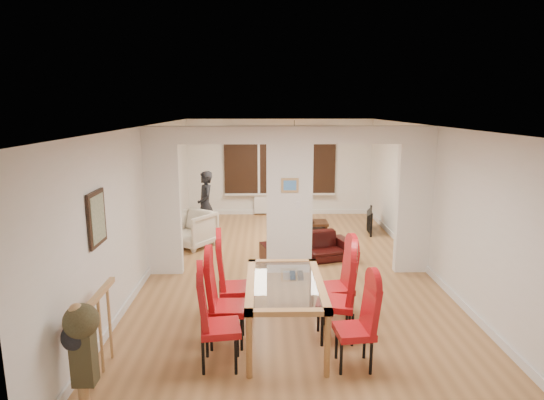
{
  "coord_description": "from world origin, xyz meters",
  "views": [
    {
      "loc": [
        -0.46,
        -7.76,
        2.93
      ],
      "look_at": [
        -0.29,
        0.6,
        1.2
      ],
      "focal_mm": 30.0,
      "sensor_mm": 36.0,
      "label": 1
    }
  ],
  "objects_px": {
    "dining_chair_lb": "(227,301)",
    "person": "(206,205)",
    "dining_chair_la": "(220,321)",
    "sofa": "(307,247)",
    "bottle": "(306,217)",
    "dining_chair_rb": "(336,296)",
    "dining_table": "(285,311)",
    "dining_chair_lc": "(236,282)",
    "dining_chair_rc": "(336,282)",
    "dining_chair_ra": "(354,325)",
    "coffee_table": "(305,227)",
    "bowl": "(310,222)",
    "television": "(367,220)",
    "armchair": "(192,229)"
  },
  "relations": [
    {
      "from": "dining_chair_lb",
      "to": "person",
      "type": "bearing_deg",
      "value": 100.02
    },
    {
      "from": "dining_chair_la",
      "to": "sofa",
      "type": "distance_m",
      "value": 3.88
    },
    {
      "from": "bottle",
      "to": "dining_chair_rb",
      "type": "bearing_deg",
      "value": -91.15
    },
    {
      "from": "dining_table",
      "to": "dining_chair_rb",
      "type": "xyz_separation_m",
      "value": [
        0.65,
        0.04,
        0.18
      ]
    },
    {
      "from": "dining_chair_lc",
      "to": "dining_chair_rc",
      "type": "xyz_separation_m",
      "value": [
        1.37,
        0.08,
        -0.05
      ]
    },
    {
      "from": "dining_chair_ra",
      "to": "coffee_table",
      "type": "height_order",
      "value": "dining_chair_ra"
    },
    {
      "from": "dining_chair_rb",
      "to": "person",
      "type": "relative_size",
      "value": 0.75
    },
    {
      "from": "dining_table",
      "to": "bowl",
      "type": "xyz_separation_m",
      "value": [
        0.83,
        5.0,
        -0.12
      ]
    },
    {
      "from": "dining_chair_ra",
      "to": "dining_chair_rc",
      "type": "relative_size",
      "value": 0.95
    },
    {
      "from": "sofa",
      "to": "person",
      "type": "xyz_separation_m",
      "value": [
        -2.13,
        1.5,
        0.51
      ]
    },
    {
      "from": "television",
      "to": "armchair",
      "type": "bearing_deg",
      "value": 117.71
    },
    {
      "from": "dining_chair_la",
      "to": "dining_chair_rb",
      "type": "height_order",
      "value": "dining_chair_rb"
    },
    {
      "from": "armchair",
      "to": "dining_chair_la",
      "type": "bearing_deg",
      "value": -42.89
    },
    {
      "from": "dining_chair_ra",
      "to": "person",
      "type": "bearing_deg",
      "value": 107.64
    },
    {
      "from": "dining_chair_ra",
      "to": "coffee_table",
      "type": "bearing_deg",
      "value": 84.02
    },
    {
      "from": "dining_chair_rc",
      "to": "sofa",
      "type": "distance_m",
      "value": 2.51
    },
    {
      "from": "television",
      "to": "dining_chair_ra",
      "type": "bearing_deg",
      "value": 178.16
    },
    {
      "from": "dining_table",
      "to": "dining_chair_lc",
      "type": "relative_size",
      "value": 1.45
    },
    {
      "from": "dining_chair_lb",
      "to": "dining_chair_lc",
      "type": "xyz_separation_m",
      "value": [
        0.08,
        0.55,
        0.03
      ]
    },
    {
      "from": "armchair",
      "to": "coffee_table",
      "type": "xyz_separation_m",
      "value": [
        2.5,
        1.11,
        -0.25
      ]
    },
    {
      "from": "bowl",
      "to": "television",
      "type": "bearing_deg",
      "value": 4.06
    },
    {
      "from": "dining_chair_lc",
      "to": "person",
      "type": "xyz_separation_m",
      "value": [
        -0.91,
        4.07,
        0.18
      ]
    },
    {
      "from": "dining_chair_lb",
      "to": "coffee_table",
      "type": "height_order",
      "value": "dining_chair_lb"
    },
    {
      "from": "bowl",
      "to": "dining_chair_lb",
      "type": "bearing_deg",
      "value": -107.07
    },
    {
      "from": "dining_chair_lc",
      "to": "dining_chair_rb",
      "type": "height_order",
      "value": "dining_chair_lc"
    },
    {
      "from": "bottle",
      "to": "bowl",
      "type": "bearing_deg",
      "value": -7.92
    },
    {
      "from": "dining_chair_lc",
      "to": "bowl",
      "type": "xyz_separation_m",
      "value": [
        1.47,
        4.49,
        -0.31
      ]
    },
    {
      "from": "dining_table",
      "to": "television",
      "type": "bearing_deg",
      "value": 66.69
    },
    {
      "from": "dining_table",
      "to": "armchair",
      "type": "relative_size",
      "value": 2.04
    },
    {
      "from": "dining_chair_la",
      "to": "dining_chair_rc",
      "type": "xyz_separation_m",
      "value": [
        1.49,
        1.14,
        -0.01
      ]
    },
    {
      "from": "person",
      "to": "bowl",
      "type": "bearing_deg",
      "value": 82.98
    },
    {
      "from": "dining_chair_ra",
      "to": "bowl",
      "type": "bearing_deg",
      "value": 82.92
    },
    {
      "from": "dining_chair_la",
      "to": "dining_chair_rc",
      "type": "height_order",
      "value": "dining_chair_la"
    },
    {
      "from": "sofa",
      "to": "person",
      "type": "distance_m",
      "value": 2.65
    },
    {
      "from": "television",
      "to": "bottle",
      "type": "distance_m",
      "value": 1.46
    },
    {
      "from": "dining_chair_la",
      "to": "dining_chair_lb",
      "type": "xyz_separation_m",
      "value": [
        0.04,
        0.51,
        0.01
      ]
    },
    {
      "from": "dining_chair_rb",
      "to": "coffee_table",
      "type": "bearing_deg",
      "value": 103.21
    },
    {
      "from": "coffee_table",
      "to": "person",
      "type": "bearing_deg",
      "value": -166.59
    },
    {
      "from": "dining_chair_lb",
      "to": "sofa",
      "type": "relative_size",
      "value": 0.64
    },
    {
      "from": "dining_chair_rc",
      "to": "person",
      "type": "bearing_deg",
      "value": 110.5
    },
    {
      "from": "television",
      "to": "coffee_table",
      "type": "bearing_deg",
      "value": 101.68
    },
    {
      "from": "dining_chair_rc",
      "to": "bowl",
      "type": "bearing_deg",
      "value": 79.51
    },
    {
      "from": "armchair",
      "to": "television",
      "type": "height_order",
      "value": "armchair"
    },
    {
      "from": "dining_chair_lc",
      "to": "dining_chair_ra",
      "type": "height_order",
      "value": "dining_chair_lc"
    },
    {
      "from": "dining_chair_lb",
      "to": "dining_chair_lc",
      "type": "relative_size",
      "value": 0.95
    },
    {
      "from": "dining_chair_rb",
      "to": "armchair",
      "type": "xyz_separation_m",
      "value": [
        -2.42,
        3.96,
        -0.19
      ]
    },
    {
      "from": "dining_chair_rb",
      "to": "bottle",
      "type": "bearing_deg",
      "value": 102.94
    },
    {
      "from": "dining_chair_ra",
      "to": "bowl",
      "type": "distance_m",
      "value": 5.6
    },
    {
      "from": "dining_table",
      "to": "dining_chair_la",
      "type": "xyz_separation_m",
      "value": [
        -0.76,
        -0.56,
        0.15
      ]
    },
    {
      "from": "dining_chair_rb",
      "to": "dining_chair_rc",
      "type": "xyz_separation_m",
      "value": [
        0.09,
        0.55,
        -0.03
      ]
    }
  ]
}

